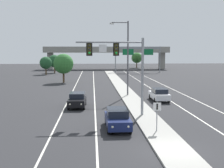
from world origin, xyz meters
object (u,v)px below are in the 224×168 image
(highway_sign_gantry, at_px, (138,51))
(tree_far_right_b, at_px, (137,58))
(overhead_signal_mast, at_px, (122,60))
(tree_far_left_b, at_px, (54,61))
(car_receding_white, at_px, (159,94))
(car_oncoming_navy, at_px, (117,118))
(median_sign_post, at_px, (157,112))
(car_oncoming_black, at_px, (77,100))
(tree_far_left_c, at_px, (46,63))
(street_lamp_median, at_px, (126,54))
(tree_far_left_a, at_px, (63,64))

(highway_sign_gantry, relative_size, tree_far_right_b, 2.33)
(overhead_signal_mast, relative_size, tree_far_left_b, 1.40)
(overhead_signal_mast, distance_m, car_receding_white, 11.08)
(car_oncoming_navy, relative_size, tree_far_right_b, 0.79)
(overhead_signal_mast, distance_m, median_sign_post, 7.19)
(car_oncoming_navy, bearing_deg, median_sign_post, -25.83)
(tree_far_left_b, bearing_deg, car_oncoming_black, -80.27)
(median_sign_post, distance_m, car_receding_white, 14.71)
(tree_far_left_c, relative_size, tree_far_left_b, 0.92)
(car_oncoming_black, bearing_deg, tree_far_left_c, 102.69)
(street_lamp_median, bearing_deg, tree_far_left_c, 113.27)
(street_lamp_median, relative_size, tree_far_left_a, 1.77)
(highway_sign_gantry, relative_size, tree_far_left_c, 2.82)
(tree_far_left_c, bearing_deg, tree_far_left_a, -72.41)
(overhead_signal_mast, bearing_deg, tree_far_left_a, 105.01)
(car_receding_white, relative_size, tree_far_right_b, 0.79)
(median_sign_post, xyz_separation_m, tree_far_left_a, (-10.46, 36.92, 2.10))
(car_receding_white, height_order, tree_far_right_b, tree_far_right_b)
(overhead_signal_mast, bearing_deg, car_oncoming_black, 130.89)
(overhead_signal_mast, bearing_deg, tree_far_right_b, 80.53)
(median_sign_post, relative_size, tree_far_right_b, 0.39)
(car_oncoming_black, distance_m, highway_sign_gantry, 55.56)
(overhead_signal_mast, relative_size, car_oncoming_black, 1.60)
(overhead_signal_mast, relative_size, street_lamp_median, 0.72)
(car_oncoming_navy, distance_m, car_receding_white, 14.35)
(street_lamp_median, distance_m, tree_far_left_b, 47.63)
(car_oncoming_black, xyz_separation_m, car_receding_white, (9.91, 3.44, 0.00))
(overhead_signal_mast, xyz_separation_m, car_oncoming_black, (-4.38, 5.06, -4.47))
(overhead_signal_mast, height_order, tree_far_right_b, overhead_signal_mast)
(overhead_signal_mast, height_order, tree_far_left_b, overhead_signal_mast)
(street_lamp_median, distance_m, car_oncoming_navy, 18.09)
(overhead_signal_mast, relative_size, tree_far_right_b, 1.26)
(tree_far_right_b, relative_size, tree_far_left_a, 1.01)
(highway_sign_gantry, distance_m, tree_far_right_b, 24.09)
(tree_far_right_b, bearing_deg, median_sign_post, -97.50)
(tree_far_left_a, bearing_deg, tree_far_left_c, 107.59)
(median_sign_post, relative_size, tree_far_left_c, 0.47)
(overhead_signal_mast, distance_m, tree_far_right_b, 83.23)
(tree_far_right_b, height_order, tree_far_left_a, tree_far_right_b)
(overhead_signal_mast, distance_m, car_oncoming_black, 8.05)
(car_oncoming_black, height_order, car_receding_white, same)
(car_oncoming_navy, xyz_separation_m, tree_far_left_a, (-7.60, 35.53, 2.87))
(car_oncoming_navy, height_order, car_oncoming_black, same)
(street_lamp_median, bearing_deg, overhead_signal_mast, -98.40)
(overhead_signal_mast, bearing_deg, median_sign_post, -69.90)
(highway_sign_gantry, distance_m, tree_far_left_c, 26.37)
(highway_sign_gantry, bearing_deg, tree_far_left_a, -124.64)
(tree_far_left_c, bearing_deg, tree_far_right_b, 46.52)
(highway_sign_gantry, bearing_deg, car_receding_white, -95.65)
(median_sign_post, height_order, car_oncoming_black, median_sign_post)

